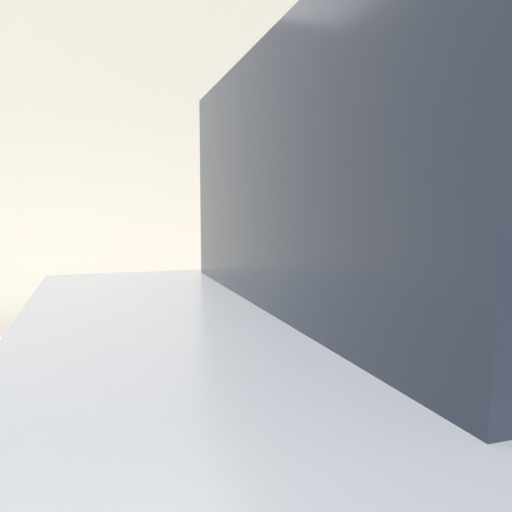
# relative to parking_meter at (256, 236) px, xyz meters

# --- Properties ---
(sidewalk) EXTENTS (24.00, 2.80, 0.10)m
(sidewalk) POSITION_rel_parking_meter_xyz_m (-0.31, 1.03, -1.15)
(sidewalk) COLOR #9E9B96
(sidewalk) RESTS_ON ground_plane
(building_facade) EXTENTS (24.00, 0.30, 5.33)m
(building_facade) POSITION_rel_parking_meter_xyz_m (-0.31, 2.98, 1.47)
(building_facade) COLOR beige
(building_facade) RESTS_ON ground_plane
(parking_meter) EXTENTS (0.21, 0.14, 1.54)m
(parking_meter) POSITION_rel_parking_meter_xyz_m (0.00, 0.00, 0.00)
(parking_meter) COLOR #2D2D30
(parking_meter) RESTS_ON sidewalk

